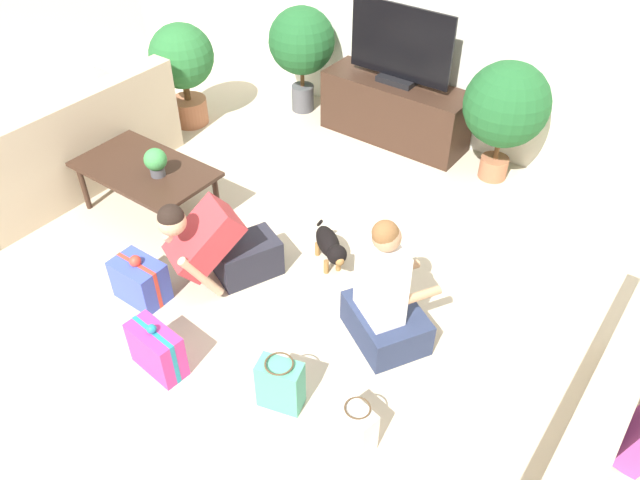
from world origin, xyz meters
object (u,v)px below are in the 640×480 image
object	(u,v)px
gift_bag_a	(356,426)
gift_bag_b	(280,384)
potted_plant_back_right	(506,107)
dog	(330,246)
gift_box_b	(157,350)
potted_plant_corner_left	(183,63)
gift_box_a	(140,280)
tv	(400,49)
tabletop_plant	(156,161)
sofa_left	(57,151)
tv_console	(395,111)
coffee_table	(145,172)
person_kneeling	(219,246)
potted_plant_back_left	(302,44)
person_sitting	(385,300)

from	to	relation	value
gift_bag_a	gift_bag_b	bearing A→B (deg)	-175.06
potted_plant_back_right	dog	xyz separation A→B (m)	(-0.46, -1.79, -0.48)
dog	gift_box_b	size ratio (longest dim) A/B	1.16
potted_plant_corner_left	gift_box_a	bearing A→B (deg)	-52.24
tv	potted_plant_corner_left	bearing A→B (deg)	-152.53
tabletop_plant	gift_bag_a	bearing A→B (deg)	-18.14
tabletop_plant	dog	bearing A→B (deg)	13.70
potted_plant_back_right	dog	world-z (taller)	potted_plant_back_right
sofa_left	potted_plant_corner_left	distance (m)	1.42
tv_console	dog	world-z (taller)	tv_console
coffee_table	person_kneeling	world-z (taller)	person_kneeling
potted_plant_back_left	tabletop_plant	world-z (taller)	potted_plant_back_left
sofa_left	gift_box_b	distance (m)	2.38
dog	tabletop_plant	distance (m)	1.44
gift_box_a	person_kneeling	bearing A→B (deg)	51.89
gift_box_a	tabletop_plant	world-z (taller)	tabletop_plant
person_kneeling	potted_plant_back_right	bearing A→B (deg)	91.28
gift_bag_b	gift_bag_a	bearing A→B (deg)	4.94
person_kneeling	gift_bag_b	size ratio (longest dim) A/B	2.31
person_kneeling	gift_bag_a	xyz separation A→B (m)	(1.46, -0.51, -0.19)
potted_plant_back_left	gift_box_b	world-z (taller)	potted_plant_back_left
sofa_left	gift_bag_b	world-z (taller)	sofa_left
person_sitting	gift_box_a	bearing A→B (deg)	53.99
potted_plant_back_left	tabletop_plant	xyz separation A→B (m)	(0.27, -2.12, -0.13)
tv_console	person_sitting	size ratio (longest dim) A/B	1.45
gift_bag_b	gift_box_b	bearing A→B (deg)	-162.76
tv_console	person_sitting	world-z (taller)	person_sitting
sofa_left	person_kneeling	world-z (taller)	sofa_left
person_kneeling	gift_bag_a	world-z (taller)	person_kneeling
tabletop_plant	sofa_left	bearing A→B (deg)	-173.88
tv	tabletop_plant	world-z (taller)	tv
tv	gift_bag_b	world-z (taller)	tv
potted_plant_back_left	potted_plant_back_right	bearing A→B (deg)	0.00
gift_box_b	tabletop_plant	bearing A→B (deg)	135.44
sofa_left	gift_bag_a	xyz separation A→B (m)	(3.44, -0.63, -0.15)
potted_plant_corner_left	sofa_left	bearing A→B (deg)	-95.98
potted_plant_back_right	gift_box_b	bearing A→B (deg)	-103.56
potted_plant_back_right	potted_plant_back_left	bearing A→B (deg)	180.00
coffee_table	gift_box_a	size ratio (longest dim) A/B	2.93
tv_console	gift_box_a	size ratio (longest dim) A/B	3.72
coffee_table	sofa_left	bearing A→B (deg)	-172.49
potted_plant_back_right	coffee_table	bearing A→B (deg)	-133.10
potted_plant_back_right	gift_box_a	xyz separation A→B (m)	(-1.31, -2.80, -0.52)
gift_box_b	gift_box_a	bearing A→B (deg)	147.57
gift_bag_b	tabletop_plant	xyz separation A→B (m)	(-1.81, 0.80, 0.39)
potted_plant_corner_left	tabletop_plant	distance (m)	1.60
potted_plant_back_right	gift_bag_a	size ratio (longest dim) A/B	3.34
coffee_table	potted_plant_corner_left	distance (m)	1.51
potted_plant_back_right	tabletop_plant	size ratio (longest dim) A/B	4.67
tv	person_sitting	size ratio (longest dim) A/B	1.04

